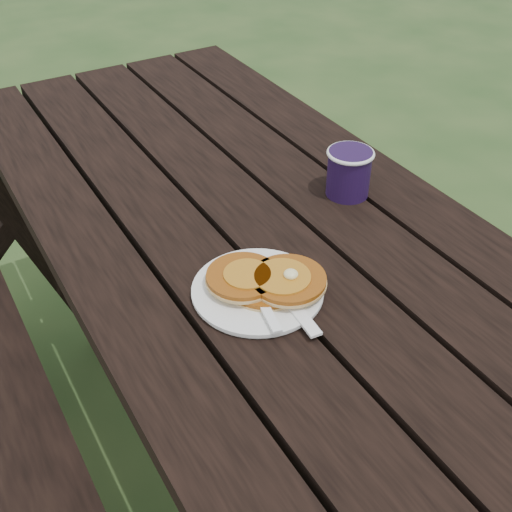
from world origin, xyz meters
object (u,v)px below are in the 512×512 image
picnic_table (261,365)px  coffee_cup (349,170)px  plate (258,291)px  pancake_stack (267,280)px

picnic_table → coffee_cup: (0.20, 0.01, 0.44)m
plate → coffee_cup: (0.31, 0.17, 0.05)m
picnic_table → plate: bearing=-123.3°
plate → coffee_cup: coffee_cup is taller
coffee_cup → plate: bearing=-151.0°
picnic_table → plate: plate is taller
picnic_table → plate: size_ratio=8.59×
picnic_table → coffee_cup: size_ratio=18.84×
picnic_table → pancake_stack: 0.45m
picnic_table → pancake_stack: (-0.09, -0.17, 0.41)m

